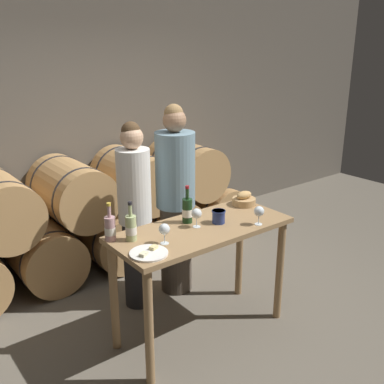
# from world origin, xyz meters

# --- Properties ---
(ground_plane) EXTENTS (10.00, 10.00, 0.00)m
(ground_plane) POSITION_xyz_m (0.00, 0.00, 0.00)
(ground_plane) COLOR #665E51
(stone_wall_back) EXTENTS (10.00, 0.12, 3.20)m
(stone_wall_back) POSITION_xyz_m (0.00, 2.19, 1.60)
(stone_wall_back) COLOR #60594F
(stone_wall_back) RESTS_ON ground_plane
(barrel_stack) EXTENTS (3.48, 0.90, 1.18)m
(barrel_stack) POSITION_xyz_m (0.00, 1.62, 0.55)
(barrel_stack) COLOR tan
(barrel_stack) RESTS_ON ground_plane
(tasting_table) EXTENTS (1.42, 0.61, 0.93)m
(tasting_table) POSITION_xyz_m (0.00, 0.00, 0.78)
(tasting_table) COLOR #99754C
(tasting_table) RESTS_ON ground_plane
(person_left) EXTENTS (0.29, 0.29, 1.67)m
(person_left) POSITION_xyz_m (-0.19, 0.68, 0.87)
(person_left) COLOR #232326
(person_left) RESTS_ON ground_plane
(person_right) EXTENTS (0.36, 0.36, 1.78)m
(person_right) POSITION_xyz_m (0.24, 0.68, 0.91)
(person_right) COLOR #4C4238
(person_right) RESTS_ON ground_plane
(wine_bottle_red) EXTENTS (0.08, 0.08, 0.30)m
(wine_bottle_red) POSITION_xyz_m (-0.03, 0.14, 1.03)
(wine_bottle_red) COLOR #193819
(wine_bottle_red) RESTS_ON tasting_table
(wine_bottle_white) EXTENTS (0.08, 0.08, 0.29)m
(wine_bottle_white) POSITION_xyz_m (-0.55, 0.12, 1.03)
(wine_bottle_white) COLOR #ADBC7F
(wine_bottle_white) RESTS_ON tasting_table
(wine_bottle_rose) EXTENTS (0.08, 0.08, 0.28)m
(wine_bottle_rose) POSITION_xyz_m (-0.67, 0.21, 1.03)
(wine_bottle_rose) COLOR #BC8E93
(wine_bottle_rose) RESTS_ON tasting_table
(blue_crock) EXTENTS (0.11, 0.11, 0.10)m
(blue_crock) POSITION_xyz_m (0.16, -0.02, 0.99)
(blue_crock) COLOR navy
(blue_crock) RESTS_ON tasting_table
(bread_basket) EXTENTS (0.20, 0.20, 0.12)m
(bread_basket) POSITION_xyz_m (0.60, 0.16, 0.98)
(bread_basket) COLOR tan
(bread_basket) RESTS_ON tasting_table
(cheese_plate) EXTENTS (0.26, 0.26, 0.04)m
(cheese_plate) POSITION_xyz_m (-0.57, -0.14, 0.94)
(cheese_plate) COLOR white
(cheese_plate) RESTS_ON tasting_table
(wine_glass_far_left) EXTENTS (0.08, 0.08, 0.15)m
(wine_glass_far_left) POSITION_xyz_m (-0.39, -0.07, 1.04)
(wine_glass_far_left) COLOR white
(wine_glass_far_left) RESTS_ON tasting_table
(wine_glass_left) EXTENTS (0.08, 0.08, 0.15)m
(wine_glass_left) POSITION_xyz_m (-0.03, 0.02, 1.04)
(wine_glass_left) COLOR white
(wine_glass_left) RESTS_ON tasting_table
(wine_glass_center) EXTENTS (0.08, 0.08, 0.15)m
(wine_glass_center) POSITION_xyz_m (0.38, -0.23, 1.04)
(wine_glass_center) COLOR white
(wine_glass_center) RESTS_ON tasting_table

